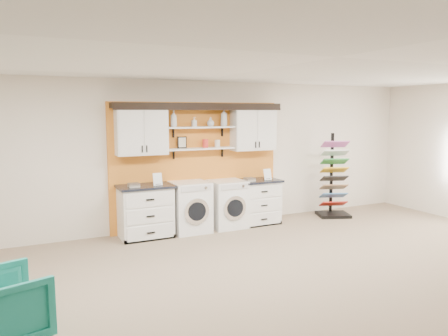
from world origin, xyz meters
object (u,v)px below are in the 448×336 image
base_cabinet_right (256,201)px  dryer (227,204)px  sample_rack (333,191)px  base_cabinet_left (146,211)px  armchair (3,308)px  washer (190,207)px

base_cabinet_right → dryer: size_ratio=0.99×
sample_rack → base_cabinet_left: bearing=-161.6°
base_cabinet_left → armchair: bearing=-127.4°
base_cabinet_right → dryer: bearing=-179.7°
sample_rack → armchair: size_ratio=2.29×
base_cabinet_left → sample_rack: (4.05, -0.18, 0.08)m
washer → armchair: washer is taller
washer → base_cabinet_left: bearing=179.8°
base_cabinet_right → washer: 1.42m
base_cabinet_right → armchair: 5.34m
base_cabinet_right → dryer: dryer is taller
washer → dryer: 0.77m
dryer → armchair: dryer is taller
dryer → sample_rack: 2.45m
base_cabinet_left → armchair: base_cabinet_left is taller
dryer → armchair: size_ratio=1.18×
base_cabinet_right → washer: bearing=-179.9°
sample_rack → armchair: sample_rack is taller
dryer → armchair: (-3.83, -2.90, -0.10)m
base_cabinet_left → base_cabinet_right: (2.26, 0.00, -0.03)m
armchair → base_cabinet_right: bearing=-74.8°
base_cabinet_left → washer: size_ratio=1.02×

